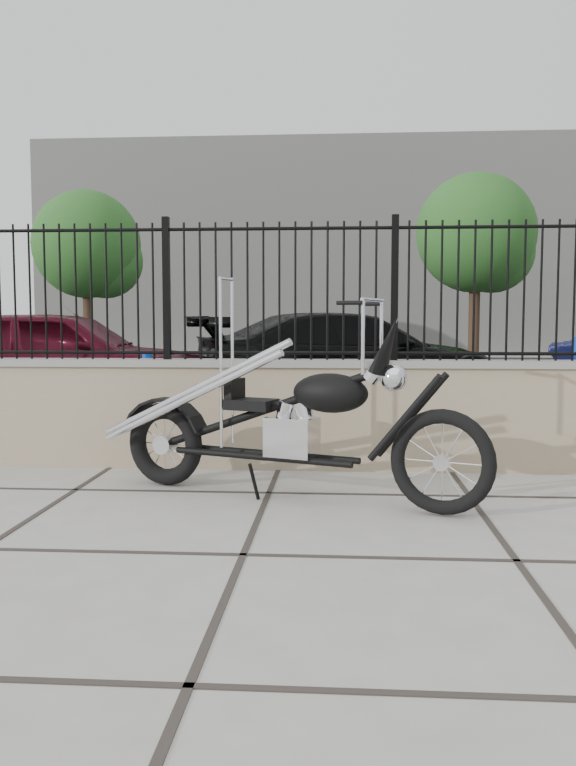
# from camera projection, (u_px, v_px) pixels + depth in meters

# --- Properties ---
(ground_plane) EXTENTS (90.00, 90.00, 0.00)m
(ground_plane) POSITION_uv_depth(u_px,v_px,m) (243.00, 555.00, 4.16)
(ground_plane) COLOR #99968E
(ground_plane) RESTS_ON ground
(parking_lot) EXTENTS (30.00, 30.00, 0.00)m
(parking_lot) POSITION_uv_depth(u_px,v_px,m) (316.00, 379.00, 16.58)
(parking_lot) COLOR black
(parking_lot) RESTS_ON ground
(retaining_wall) EXTENTS (14.00, 0.36, 0.96)m
(retaining_wall) POSITION_uv_depth(u_px,v_px,m) (279.00, 414.00, 6.60)
(retaining_wall) COLOR gray
(retaining_wall) RESTS_ON ground_plane
(iron_fence) EXTENTS (14.00, 0.08, 1.20)m
(iron_fence) POSITION_uv_depth(u_px,v_px,m) (279.00, 291.00, 6.51)
(iron_fence) COLOR black
(iron_fence) RESTS_ON retaining_wall
(background_building) EXTENTS (22.00, 6.00, 8.00)m
(background_building) POSITION_uv_depth(u_px,v_px,m) (328.00, 253.00, 30.16)
(background_building) COLOR beige
(background_building) RESTS_ON ground_plane
(chopper_motorcycle) EXTENTS (2.75, 1.44, 1.65)m
(chopper_motorcycle) POSITION_uv_depth(u_px,v_px,m) (285.00, 386.00, 5.42)
(chopper_motorcycle) COLOR black
(chopper_motorcycle) RESTS_ON ground_plane
(car_red) EXTENTS (4.45, 1.89, 1.50)m
(car_red) POSITION_uv_depth(u_px,v_px,m) (62.00, 359.00, 10.78)
(car_red) COLOR #460A17
(car_red) RESTS_ON parking_lot
(car_black) EXTENTS (5.28, 3.68, 1.42)m
(car_black) POSITION_uv_depth(u_px,v_px,m) (352.00, 359.00, 11.58)
(car_black) COLOR black
(car_black) RESTS_ON parking_lot
(bollard_a) EXTENTS (0.15, 0.15, 0.94)m
(bollard_a) POSITION_uv_depth(u_px,v_px,m) (148.00, 392.00, 8.67)
(bollard_a) COLOR #0E1FDA
(bollard_a) RESTS_ON ground_plane
(tree_left) EXTENTS (3.01, 3.01, 5.08)m
(tree_left) POSITION_uv_depth(u_px,v_px,m) (86.00, 240.00, 20.90)
(tree_left) COLOR #382619
(tree_left) RESTS_ON ground_plane
(tree_right) EXTENTS (3.20, 3.20, 5.41)m
(tree_right) POSITION_uv_depth(u_px,v_px,m) (476.00, 228.00, 20.04)
(tree_right) COLOR #382619
(tree_right) RESTS_ON ground_plane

